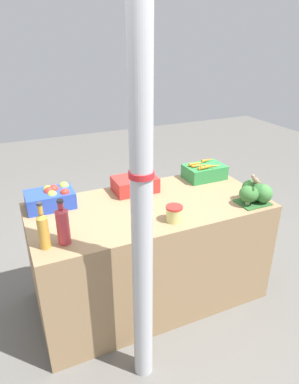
% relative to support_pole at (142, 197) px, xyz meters
% --- Properties ---
extents(ground_plane, '(10.00, 10.00, 0.00)m').
position_rel_support_pole_xyz_m(ground_plane, '(0.32, 0.61, -1.22)').
color(ground_plane, '#605E59').
extents(market_table, '(1.70, 0.82, 0.82)m').
position_rel_support_pole_xyz_m(market_table, '(0.32, 0.61, -0.81)').
color(market_table, '#937551').
rests_on(market_table, ground_plane).
extents(support_pole, '(0.13, 0.13, 2.43)m').
position_rel_support_pole_xyz_m(support_pole, '(0.00, 0.00, 0.00)').
color(support_pole, '#B7BABF').
rests_on(support_pole, ground_plane).
extents(apple_crate, '(0.33, 0.22, 0.15)m').
position_rel_support_pole_xyz_m(apple_crate, '(-0.32, 0.87, -0.33)').
color(apple_crate, '#2847B7').
rests_on(apple_crate, market_table).
extents(orange_crate, '(0.33, 0.22, 0.15)m').
position_rel_support_pole_xyz_m(orange_crate, '(0.31, 0.87, -0.33)').
color(orange_crate, red).
rests_on(orange_crate, market_table).
extents(carrot_crate, '(0.33, 0.22, 0.15)m').
position_rel_support_pole_xyz_m(carrot_crate, '(0.94, 0.87, -0.33)').
color(carrot_crate, '#2D8442').
rests_on(carrot_crate, market_table).
extents(broccoli_pile, '(0.25, 0.20, 0.16)m').
position_rel_support_pole_xyz_m(broccoli_pile, '(1.02, 0.34, -0.31)').
color(broccoli_pile, '#2D602D').
rests_on(broccoli_pile, market_table).
extents(juice_bottle_amber, '(0.06, 0.06, 0.29)m').
position_rel_support_pole_xyz_m(juice_bottle_amber, '(-0.45, 0.37, -0.28)').
color(juice_bottle_amber, gold).
rests_on(juice_bottle_amber, market_table).
extents(juice_bottle_ruby, '(0.07, 0.07, 0.28)m').
position_rel_support_pole_xyz_m(juice_bottle_ruby, '(-0.34, 0.37, -0.27)').
color(juice_bottle_ruby, '#B2333D').
rests_on(juice_bottle_ruby, market_table).
extents(pickle_jar, '(0.11, 0.11, 0.11)m').
position_rel_support_pole_xyz_m(pickle_jar, '(0.37, 0.34, -0.34)').
color(pickle_jar, '#D1CC75').
rests_on(pickle_jar, market_table).
extents(sparrow_bird, '(0.05, 0.13, 0.05)m').
position_rel_support_pole_xyz_m(sparrow_bird, '(0.99, 0.32, -0.20)').
color(sparrow_bird, '#4C3D2D').
rests_on(sparrow_bird, broccoli_pile).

